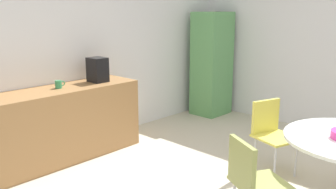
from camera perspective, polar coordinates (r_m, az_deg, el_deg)
The scene contains 7 objects.
wall_back at distance 5.04m, azimuth -15.34°, elevation 6.59°, with size 6.00×0.10×2.60m, color silver.
counter_block at distance 4.71m, azimuth -16.96°, elevation -4.58°, with size 2.15×0.60×0.90m, color #9E7042.
locker_cabinet at distance 6.48m, azimuth 6.81°, elevation 4.75°, with size 0.60×0.50×1.78m, color #599959.
chair_yellow at distance 4.33m, azimuth 15.69°, elevation -5.04°, with size 0.53×0.53×0.83m.
chair_olive at distance 3.12m, azimuth 12.82°, elevation -12.29°, with size 0.57×0.57×0.83m.
mug_white at distance 4.63m, azimuth -16.65°, elevation 1.52°, with size 0.13×0.08×0.09m.
coffee_maker at distance 4.90m, azimuth -10.90°, elevation 3.80°, with size 0.20×0.24×0.32m, color black.
Camera 1 is at (-2.57, -1.30, 1.86)m, focal length 39.17 mm.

